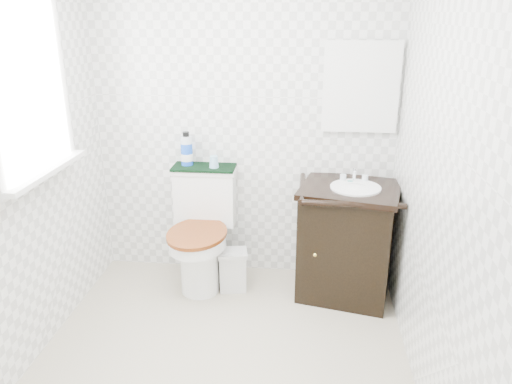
% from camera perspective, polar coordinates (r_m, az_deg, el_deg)
% --- Properties ---
extents(floor, '(2.40, 2.40, 0.00)m').
position_cam_1_polar(floor, '(3.07, -4.16, -19.32)').
color(floor, '#BFB199').
rests_on(floor, ground).
extents(wall_back, '(2.40, 0.00, 2.40)m').
position_cam_1_polar(wall_back, '(3.64, -1.40, 8.22)').
color(wall_back, white).
rests_on(wall_back, ground).
extents(wall_front, '(2.40, 0.00, 2.40)m').
position_cam_1_polar(wall_front, '(1.43, -13.77, -12.02)').
color(wall_front, white).
rests_on(wall_front, ground).
extents(wall_left, '(0.00, 2.40, 2.40)m').
position_cam_1_polar(wall_left, '(2.90, -26.78, 2.96)').
color(wall_left, white).
rests_on(wall_left, ground).
extents(wall_right, '(0.00, 2.40, 2.40)m').
position_cam_1_polar(wall_right, '(2.53, 20.41, 1.65)').
color(wall_right, white).
rests_on(wall_right, ground).
extents(window, '(0.02, 0.70, 0.90)m').
position_cam_1_polar(window, '(3.02, -24.86, 10.72)').
color(window, white).
rests_on(window, wall_left).
extents(mirror, '(0.50, 0.02, 0.60)m').
position_cam_1_polar(mirror, '(3.56, 11.91, 11.63)').
color(mirror, silver).
rests_on(mirror, wall_back).
extents(toilet, '(0.47, 0.65, 0.86)m').
position_cam_1_polar(toilet, '(3.73, -6.09, -5.01)').
color(toilet, white).
rests_on(toilet, floor).
extents(vanity, '(0.76, 0.69, 0.92)m').
position_cam_1_polar(vanity, '(3.59, 10.39, -5.27)').
color(vanity, black).
rests_on(vanity, floor).
extents(trash_bin, '(0.24, 0.21, 0.31)m').
position_cam_1_polar(trash_bin, '(3.70, -2.69, -8.88)').
color(trash_bin, silver).
rests_on(trash_bin, floor).
extents(towel, '(0.46, 0.22, 0.02)m').
position_cam_1_polar(towel, '(3.66, -5.98, 2.82)').
color(towel, black).
rests_on(towel, toilet).
extents(mouthwash_bottle, '(0.09, 0.09, 0.25)m').
position_cam_1_polar(mouthwash_bottle, '(3.68, -7.93, 4.79)').
color(mouthwash_bottle, blue).
rests_on(mouthwash_bottle, towel).
extents(cup, '(0.07, 0.07, 0.09)m').
position_cam_1_polar(cup, '(3.61, -4.84, 3.47)').
color(cup, '#81B7D4').
rests_on(cup, towel).
extents(soap_bar, '(0.06, 0.04, 0.02)m').
position_cam_1_polar(soap_bar, '(3.52, 10.71, 1.19)').
color(soap_bar, '#1A8072').
rests_on(soap_bar, vanity).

